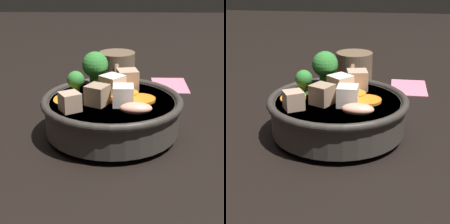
# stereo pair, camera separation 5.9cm
# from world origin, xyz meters

# --- Properties ---
(ground_plane) EXTENTS (3.00, 3.00, 0.00)m
(ground_plane) POSITION_xyz_m (0.00, 0.00, 0.00)
(ground_plane) COLOR black
(stirfry_bowl) EXTENTS (0.22, 0.22, 0.12)m
(stirfry_bowl) POSITION_xyz_m (-0.00, -0.00, 0.04)
(stirfry_bowl) COLOR #38332D
(stirfry_bowl) RESTS_ON ground_plane
(dark_mug) EXTENTS (0.10, 0.08, 0.08)m
(dark_mug) POSITION_xyz_m (-0.22, 0.01, 0.04)
(dark_mug) COLOR brown
(dark_mug) RESTS_ON ground_plane
(napkin) EXTENTS (0.11, 0.08, 0.00)m
(napkin) POSITION_xyz_m (-0.26, 0.12, 0.00)
(napkin) COLOR #D16B84
(napkin) RESTS_ON ground_plane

